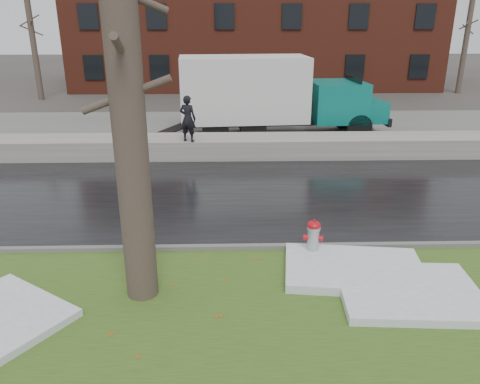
{
  "coord_description": "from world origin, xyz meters",
  "views": [
    {
      "loc": [
        -0.04,
        -8.52,
        5.02
      ],
      "look_at": [
        0.24,
        2.14,
        1.0
      ],
      "focal_mm": 35.0,
      "sensor_mm": 36.0,
      "label": 1
    }
  ],
  "objects_px": {
    "fire_hydrant": "(313,237)",
    "worker": "(188,119)",
    "tree": "(127,99)",
    "box_truck": "(269,95)"
  },
  "relations": [
    {
      "from": "tree",
      "to": "worker",
      "type": "height_order",
      "value": "tree"
    },
    {
      "from": "tree",
      "to": "worker",
      "type": "relative_size",
      "value": 4.41
    },
    {
      "from": "fire_hydrant",
      "to": "box_truck",
      "type": "distance_m",
      "value": 11.36
    },
    {
      "from": "fire_hydrant",
      "to": "worker",
      "type": "distance_m",
      "value": 8.25
    },
    {
      "from": "tree",
      "to": "box_truck",
      "type": "relative_size",
      "value": 0.7
    },
    {
      "from": "worker",
      "to": "box_truck",
      "type": "bearing_deg",
      "value": -110.07
    },
    {
      "from": "box_truck",
      "to": "worker",
      "type": "relative_size",
      "value": 6.26
    },
    {
      "from": "fire_hydrant",
      "to": "worker",
      "type": "relative_size",
      "value": 0.54
    },
    {
      "from": "box_truck",
      "to": "worker",
      "type": "height_order",
      "value": "box_truck"
    },
    {
      "from": "fire_hydrant",
      "to": "tree",
      "type": "xyz_separation_m",
      "value": [
        -3.49,
        -1.36,
        3.22
      ]
    }
  ]
}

